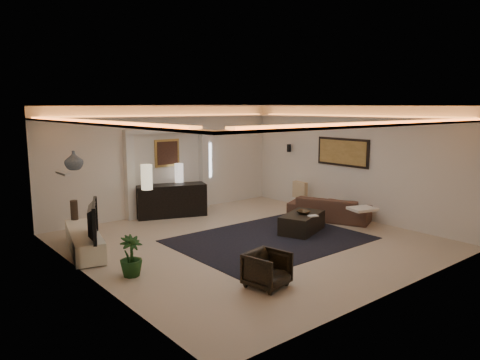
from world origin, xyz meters
TOP-DOWN VIEW (x-y plane):
  - floor at (0.00, 0.00)m, footprint 7.00×7.00m
  - ceiling at (0.00, 0.00)m, footprint 7.00×7.00m
  - wall_back at (0.00, 3.50)m, footprint 7.00×0.00m
  - wall_front at (0.00, -3.50)m, footprint 7.00×0.00m
  - wall_left at (-3.50, 0.00)m, footprint 0.00×7.00m
  - wall_right at (3.50, 0.00)m, footprint 0.00×7.00m
  - cove_soffit at (0.00, 0.00)m, footprint 7.00×7.00m
  - daylight_slit at (1.35, 3.48)m, footprint 0.25×0.03m
  - area_rug at (0.40, -0.20)m, footprint 4.00×3.00m
  - pilaster_left at (-1.15, 3.40)m, footprint 0.22×0.20m
  - pilaster_right at (1.15, 3.40)m, footprint 0.22×0.20m
  - alcove_header at (0.00, 3.40)m, footprint 2.52×0.20m
  - painting_frame at (0.00, 3.47)m, footprint 0.74×0.04m
  - painting_canvas at (0.00, 3.44)m, footprint 0.62×0.02m
  - art_panel_frame at (3.47, 0.30)m, footprint 0.04×1.64m
  - art_panel_gold at (3.44, 0.30)m, footprint 0.02×1.50m
  - wall_sconce at (3.38, 2.20)m, footprint 0.12×0.12m
  - wall_niche at (-3.44, 1.40)m, footprint 0.10×0.55m
  - console at (-0.15, 3.05)m, footprint 1.90×1.15m
  - lamp_left at (-0.98, 2.81)m, footprint 0.35×0.35m
  - lamp_right at (0.23, 3.25)m, footprint 0.31×0.31m
  - media_ledge at (-3.05, 1.59)m, footprint 1.05×2.23m
  - tv at (-3.15, 1.02)m, footprint 1.16×0.62m
  - figurine at (-2.86, 2.62)m, footprint 0.18×0.18m
  - ginger_jar at (-3.15, 1.61)m, footprint 0.38×0.38m
  - plant at (-2.91, -0.25)m, footprint 0.44×0.44m
  - sofa at (2.78, 0.13)m, footprint 2.20×1.57m
  - throw_blanket at (2.48, -1.09)m, footprint 0.69×0.62m
  - throw_pillow at (3.15, 1.51)m, footprint 0.15×0.46m
  - coffee_table at (1.40, -0.21)m, footprint 1.40×1.07m
  - bowl at (1.41, -0.24)m, footprint 0.33×0.33m
  - magazine at (1.40, -0.55)m, footprint 0.25×0.21m
  - armchair at (-1.42, -2.08)m, footprint 0.74×0.75m

SIDE VIEW (x-z plane):
  - floor at x=0.00m, z-range 0.00..0.00m
  - area_rug at x=0.40m, z-range 0.00..0.01m
  - coffee_table at x=1.40m, z-range -0.03..0.44m
  - media_ledge at x=-3.05m, z-range 0.02..0.43m
  - armchair at x=-1.42m, z-range 0.00..0.58m
  - sofa at x=2.78m, z-range 0.00..0.60m
  - plant at x=-2.91m, z-range 0.00..0.71m
  - console at x=-0.15m, z-range -0.05..0.85m
  - magazine at x=1.40m, z-range 0.41..0.44m
  - bowl at x=1.41m, z-range 0.41..0.48m
  - throw_blanket at x=2.48m, z-range 0.52..0.58m
  - throw_pillow at x=3.15m, z-range 0.32..0.78m
  - figurine at x=-2.86m, z-range 0.43..0.85m
  - tv at x=-3.15m, z-range 0.45..1.14m
  - lamp_left at x=-0.98m, z-range 0.78..1.40m
  - lamp_right at x=0.23m, z-range 0.83..1.35m
  - pilaster_left at x=-1.15m, z-range 0.00..2.20m
  - pilaster_right at x=1.15m, z-range 0.00..2.20m
  - daylight_slit at x=1.35m, z-range 0.85..1.85m
  - wall_back at x=0.00m, z-range -2.05..4.95m
  - wall_front at x=0.00m, z-range -2.05..4.95m
  - wall_left at x=-3.50m, z-range -2.05..4.95m
  - wall_right at x=3.50m, z-range -2.05..4.95m
  - painting_frame at x=0.00m, z-range 1.28..2.02m
  - painting_canvas at x=0.00m, z-range 1.34..1.96m
  - wall_niche at x=-3.44m, z-range 1.63..1.67m
  - wall_sconce at x=3.38m, z-range 1.57..1.79m
  - art_panel_gold at x=3.44m, z-range 1.39..2.01m
  - art_panel_frame at x=3.47m, z-range 1.33..2.07m
  - ginger_jar at x=-3.15m, z-range 1.67..2.04m
  - alcove_header at x=0.00m, z-range 2.19..2.31m
  - cove_soffit at x=0.00m, z-range 2.60..2.64m
  - ceiling at x=0.00m, z-range 2.90..2.90m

